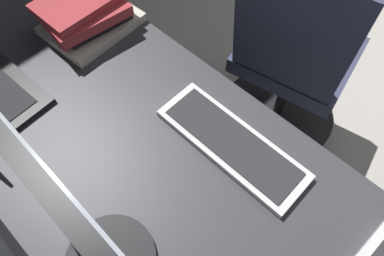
{
  "coord_description": "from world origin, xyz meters",
  "views": [
    {
      "loc": [
        0.14,
        2.17,
        1.55
      ],
      "look_at": [
        0.39,
        1.9,
        0.95
      ],
      "focal_mm": 33.27,
      "sensor_mm": 36.0,
      "label": 1
    }
  ],
  "objects_px": {
    "book_stack_near": "(86,13)",
    "office_chair": "(290,67)",
    "keyboard_main": "(232,143)",
    "monitor_primary": "(85,231)"
  },
  "relations": [
    {
      "from": "keyboard_main",
      "to": "office_chair",
      "type": "height_order",
      "value": "office_chair"
    },
    {
      "from": "monitor_primary",
      "to": "book_stack_near",
      "type": "bearing_deg",
      "value": -33.86
    },
    {
      "from": "book_stack_near",
      "to": "office_chair",
      "type": "relative_size",
      "value": 0.3
    },
    {
      "from": "book_stack_near",
      "to": "keyboard_main",
      "type": "bearing_deg",
      "value": 178.67
    },
    {
      "from": "monitor_primary",
      "to": "keyboard_main",
      "type": "height_order",
      "value": "monitor_primary"
    },
    {
      "from": "book_stack_near",
      "to": "office_chair",
      "type": "xyz_separation_m",
      "value": [
        -0.48,
        -0.56,
        -0.33
      ]
    },
    {
      "from": "monitor_primary",
      "to": "office_chair",
      "type": "distance_m",
      "value": 1.1
    },
    {
      "from": "book_stack_near",
      "to": "monitor_primary",
      "type": "bearing_deg",
      "value": 146.14
    },
    {
      "from": "keyboard_main",
      "to": "monitor_primary",
      "type": "bearing_deg",
      "value": 89.67
    },
    {
      "from": "monitor_primary",
      "to": "office_chair",
      "type": "height_order",
      "value": "monitor_primary"
    }
  ]
}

